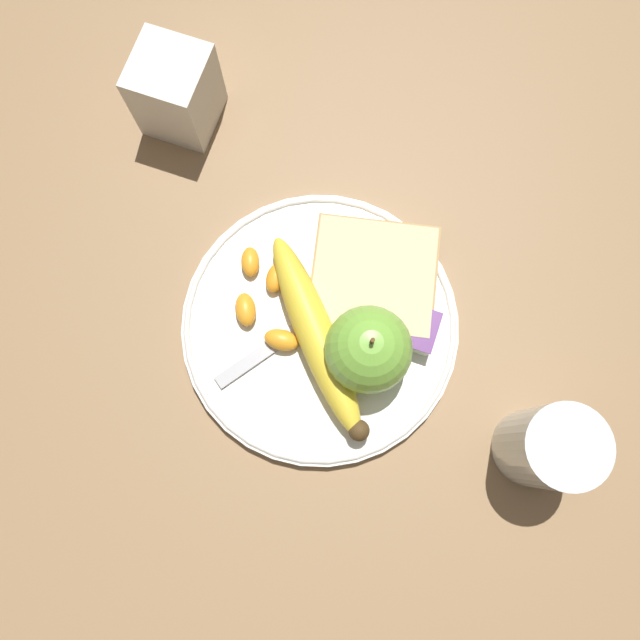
% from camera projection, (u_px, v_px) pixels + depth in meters
% --- Properties ---
extents(ground_plane, '(3.00, 3.00, 0.00)m').
position_uv_depth(ground_plane, '(320.00, 327.00, 0.58)').
color(ground_plane, olive).
extents(plate, '(0.25, 0.25, 0.01)m').
position_uv_depth(plate, '(320.00, 326.00, 0.57)').
color(plate, silver).
rests_on(plate, ground_plane).
extents(juice_glass, '(0.07, 0.07, 0.09)m').
position_uv_depth(juice_glass, '(547.00, 447.00, 0.52)').
color(juice_glass, silver).
rests_on(juice_glass, ground_plane).
extents(apple, '(0.08, 0.08, 0.08)m').
position_uv_depth(apple, '(368.00, 350.00, 0.53)').
color(apple, '#72B23D').
rests_on(apple, plate).
extents(banana, '(0.15, 0.17, 0.03)m').
position_uv_depth(banana, '(321.00, 337.00, 0.55)').
color(banana, yellow).
rests_on(banana, plate).
extents(bread_slice, '(0.13, 0.13, 0.02)m').
position_uv_depth(bread_slice, '(373.00, 278.00, 0.57)').
color(bread_slice, '#AB8751').
rests_on(bread_slice, plate).
extents(fork, '(0.11, 0.14, 0.00)m').
position_uv_depth(fork, '(306.00, 323.00, 0.57)').
color(fork, '#B2B2B7').
rests_on(fork, plate).
extents(jam_packet, '(0.05, 0.04, 0.02)m').
position_uv_depth(jam_packet, '(410.00, 327.00, 0.56)').
color(jam_packet, white).
rests_on(jam_packet, plate).
extents(orange_segment_0, '(0.03, 0.04, 0.02)m').
position_uv_depth(orange_segment_0, '(246.00, 310.00, 0.56)').
color(orange_segment_0, orange).
rests_on(orange_segment_0, plate).
extents(orange_segment_1, '(0.03, 0.03, 0.02)m').
position_uv_depth(orange_segment_1, '(250.00, 262.00, 0.57)').
color(orange_segment_1, orange).
rests_on(orange_segment_1, plate).
extents(orange_segment_2, '(0.03, 0.02, 0.02)m').
position_uv_depth(orange_segment_2, '(282.00, 340.00, 0.56)').
color(orange_segment_2, orange).
rests_on(orange_segment_2, plate).
extents(orange_segment_3, '(0.04, 0.04, 0.02)m').
position_uv_depth(orange_segment_3, '(310.00, 289.00, 0.57)').
color(orange_segment_3, orange).
rests_on(orange_segment_3, plate).
extents(orange_segment_4, '(0.02, 0.03, 0.02)m').
position_uv_depth(orange_segment_4, '(277.00, 277.00, 0.57)').
color(orange_segment_4, orange).
rests_on(orange_segment_4, plate).
extents(condiment_caddy, '(0.07, 0.07, 0.08)m').
position_uv_depth(condiment_caddy, '(176.00, 92.00, 0.59)').
color(condiment_caddy, silver).
rests_on(condiment_caddy, ground_plane).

